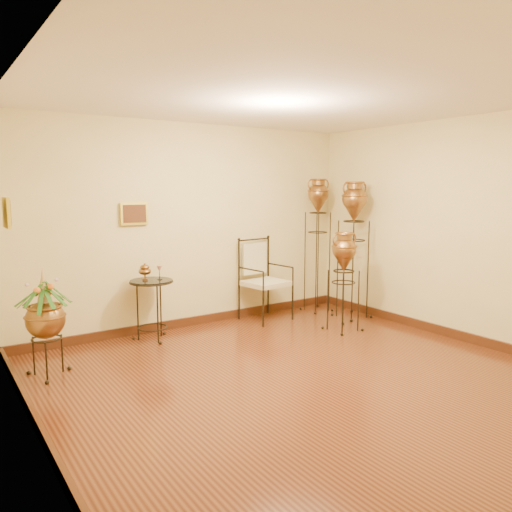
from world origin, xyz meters
TOP-DOWN VIEW (x-y plane):
  - ground at (0.00, 0.00)m, footprint 5.00×5.00m
  - room_shell at (-0.01, 0.01)m, footprint 5.02×5.02m
  - amphora_tall at (1.98, 2.15)m, footprint 0.51×0.51m
  - amphora_mid at (2.15, 1.55)m, footprint 0.53×0.53m
  - amphora_short at (1.54, 1.11)m, footprint 0.47×0.47m
  - planter_urn at (-2.15, 1.58)m, footprint 0.80×0.80m
  - armchair at (1.00, 2.15)m, footprint 0.74×0.70m
  - side_table at (-0.77, 2.15)m, footprint 0.66×0.66m

SIDE VIEW (x-z plane):
  - ground at x=0.00m, z-range 0.00..0.00m
  - side_table at x=-0.77m, z-range -0.08..0.89m
  - armchair at x=1.00m, z-range 0.00..1.19m
  - planter_urn at x=-2.15m, z-range 0.07..1.23m
  - amphora_short at x=1.54m, z-range 0.00..1.36m
  - amphora_mid at x=2.15m, z-range 0.01..2.06m
  - amphora_tall at x=1.98m, z-range 0.02..2.11m
  - room_shell at x=-0.01m, z-range 0.33..3.14m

